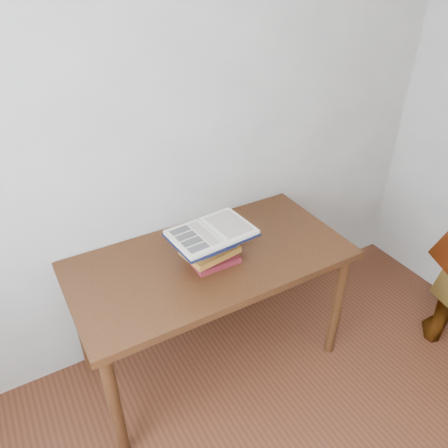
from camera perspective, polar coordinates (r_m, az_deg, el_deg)
desk at (r=2.31m, az=-1.72°, el=-6.26°), size 1.44×0.72×0.77m
book_stack at (r=2.16m, az=-1.75°, el=-3.14°), size 0.28×0.22×0.18m
open_book at (r=2.08m, az=-1.63°, el=-1.18°), size 0.41×0.30×0.03m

